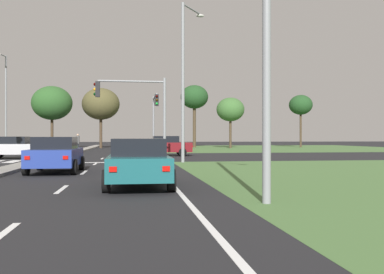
{
  "coord_description": "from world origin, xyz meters",
  "views": [
    {
      "loc": [
        5.52,
        -3.23,
        1.55
      ],
      "look_at": [
        10.34,
        30.45,
        1.54
      ],
      "focal_mm": 39.98,
      "sensor_mm": 36.0,
      "label": 1
    }
  ],
  "objects_px": {
    "street_lamp_third": "(5,98)",
    "treeline_seventh": "(301,105)",
    "car_blue_third": "(56,154)",
    "street_lamp_second": "(185,73)",
    "pedestrian_at_median": "(78,141)",
    "car_white_fifth": "(56,144)",
    "car_teal_sixth": "(138,162)",
    "traffic_signal_far_right": "(155,112)",
    "car_maroon_fourth": "(164,146)",
    "car_silver_second": "(15,147)",
    "treeline_sixth": "(230,110)",
    "treeline_fifth": "(194,98)",
    "treeline_third": "(52,103)",
    "traffic_signal_near_right": "(138,104)",
    "treeline_fourth": "(101,104)"
  },
  "relations": [
    {
      "from": "street_lamp_third",
      "to": "treeline_seventh",
      "type": "bearing_deg",
      "value": 13.53
    },
    {
      "from": "car_blue_third",
      "to": "street_lamp_second",
      "type": "distance_m",
      "value": 10.42
    },
    {
      "from": "pedestrian_at_median",
      "to": "car_white_fifth",
      "type": "bearing_deg",
      "value": 42.69
    },
    {
      "from": "car_teal_sixth",
      "to": "traffic_signal_far_right",
      "type": "xyz_separation_m",
      "value": [
        1.85,
        24.38,
        2.95
      ]
    },
    {
      "from": "car_maroon_fourth",
      "to": "street_lamp_third",
      "type": "xyz_separation_m",
      "value": [
        -16.86,
        16.57,
        5.14
      ]
    },
    {
      "from": "car_silver_second",
      "to": "car_maroon_fourth",
      "type": "bearing_deg",
      "value": 104.37
    },
    {
      "from": "car_maroon_fourth",
      "to": "treeline_seventh",
      "type": "distance_m",
      "value": 34.72
    },
    {
      "from": "pedestrian_at_median",
      "to": "treeline_sixth",
      "type": "relative_size",
      "value": 0.25
    },
    {
      "from": "car_silver_second",
      "to": "street_lamp_second",
      "type": "height_order",
      "value": "street_lamp_second"
    },
    {
      "from": "street_lamp_second",
      "to": "treeline_fifth",
      "type": "distance_m",
      "value": 36.68
    },
    {
      "from": "car_white_fifth",
      "to": "treeline_third",
      "type": "xyz_separation_m",
      "value": [
        -2.3,
        10.9,
        5.15
      ]
    },
    {
      "from": "traffic_signal_near_right",
      "to": "treeline_fifth",
      "type": "height_order",
      "value": "treeline_fifth"
    },
    {
      "from": "traffic_signal_near_right",
      "to": "treeline_third",
      "type": "distance_m",
      "value": 32.33
    },
    {
      "from": "car_teal_sixth",
      "to": "treeline_seventh",
      "type": "bearing_deg",
      "value": 62.24
    },
    {
      "from": "street_lamp_second",
      "to": "treeline_sixth",
      "type": "relative_size",
      "value": 1.39
    },
    {
      "from": "car_silver_second",
      "to": "pedestrian_at_median",
      "type": "height_order",
      "value": "pedestrian_at_median"
    },
    {
      "from": "car_silver_second",
      "to": "car_maroon_fourth",
      "type": "height_order",
      "value": "car_maroon_fourth"
    },
    {
      "from": "traffic_signal_near_right",
      "to": "street_lamp_third",
      "type": "bearing_deg",
      "value": 120.78
    },
    {
      "from": "car_white_fifth",
      "to": "treeline_third",
      "type": "distance_m",
      "value": 12.27
    },
    {
      "from": "treeline_fourth",
      "to": "traffic_signal_near_right",
      "type": "bearing_deg",
      "value": -82.24
    },
    {
      "from": "car_blue_third",
      "to": "treeline_sixth",
      "type": "bearing_deg",
      "value": 66.3
    },
    {
      "from": "car_maroon_fourth",
      "to": "pedestrian_at_median",
      "type": "bearing_deg",
      "value": 41.35
    },
    {
      "from": "pedestrian_at_median",
      "to": "treeline_fifth",
      "type": "relative_size",
      "value": 0.19
    },
    {
      "from": "car_maroon_fourth",
      "to": "treeline_third",
      "type": "bearing_deg",
      "value": 29.55
    },
    {
      "from": "treeline_fourth",
      "to": "treeline_fifth",
      "type": "bearing_deg",
      "value": 9.08
    },
    {
      "from": "car_white_fifth",
      "to": "car_teal_sixth",
      "type": "distance_m",
      "value": 33.73
    },
    {
      "from": "car_teal_sixth",
      "to": "pedestrian_at_median",
      "type": "distance_m",
      "value": 30.62
    },
    {
      "from": "car_white_fifth",
      "to": "traffic_signal_far_right",
      "type": "height_order",
      "value": "traffic_signal_far_right"
    },
    {
      "from": "traffic_signal_far_right",
      "to": "street_lamp_second",
      "type": "height_order",
      "value": "street_lamp_second"
    },
    {
      "from": "treeline_fifth",
      "to": "treeline_sixth",
      "type": "bearing_deg",
      "value": -46.41
    },
    {
      "from": "street_lamp_third",
      "to": "pedestrian_at_median",
      "type": "height_order",
      "value": "street_lamp_third"
    },
    {
      "from": "treeline_sixth",
      "to": "treeline_seventh",
      "type": "height_order",
      "value": "treeline_seventh"
    },
    {
      "from": "street_lamp_second",
      "to": "pedestrian_at_median",
      "type": "height_order",
      "value": "street_lamp_second"
    },
    {
      "from": "car_blue_third",
      "to": "treeline_fifth",
      "type": "height_order",
      "value": "treeline_fifth"
    },
    {
      "from": "car_white_fifth",
      "to": "car_maroon_fourth",
      "type": "bearing_deg",
      "value": 132.02
    },
    {
      "from": "car_blue_third",
      "to": "treeline_fifth",
      "type": "xyz_separation_m",
      "value": [
        12.47,
        42.85,
        6.53
      ]
    },
    {
      "from": "car_white_fifth",
      "to": "treeline_fifth",
      "type": "height_order",
      "value": "treeline_fifth"
    },
    {
      "from": "car_silver_second",
      "to": "treeline_seventh",
      "type": "bearing_deg",
      "value": 130.92
    },
    {
      "from": "car_teal_sixth",
      "to": "street_lamp_second",
      "type": "height_order",
      "value": "street_lamp_second"
    },
    {
      "from": "pedestrian_at_median",
      "to": "street_lamp_third",
      "type": "bearing_deg",
      "value": 48.2
    },
    {
      "from": "treeline_fourth",
      "to": "car_teal_sixth",
      "type": "bearing_deg",
      "value": -84.68
    },
    {
      "from": "car_maroon_fourth",
      "to": "treeline_sixth",
      "type": "distance_m",
      "value": 25.71
    },
    {
      "from": "car_white_fifth",
      "to": "traffic_signal_far_right",
      "type": "distance_m",
      "value": 13.29
    },
    {
      "from": "treeline_fourth",
      "to": "treeline_third",
      "type": "bearing_deg",
      "value": -155.31
    },
    {
      "from": "treeline_fourth",
      "to": "treeline_sixth",
      "type": "bearing_deg",
      "value": -7.82
    },
    {
      "from": "traffic_signal_near_right",
      "to": "treeline_fifth",
      "type": "distance_m",
      "value": 36.64
    },
    {
      "from": "car_teal_sixth",
      "to": "treeline_fourth",
      "type": "relative_size",
      "value": 0.56
    },
    {
      "from": "car_white_fifth",
      "to": "car_silver_second",
      "type": "bearing_deg",
      "value": 88.49
    },
    {
      "from": "traffic_signal_far_right",
      "to": "treeline_sixth",
      "type": "height_order",
      "value": "treeline_sixth"
    },
    {
      "from": "treeline_fourth",
      "to": "pedestrian_at_median",
      "type": "bearing_deg",
      "value": -93.98
    }
  ]
}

